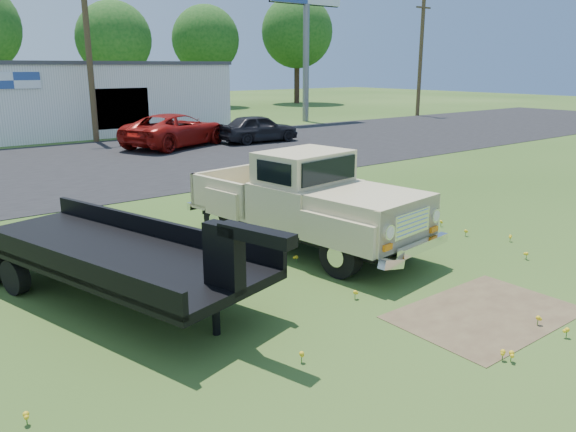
# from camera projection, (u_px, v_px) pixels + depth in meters

# --- Properties ---
(ground) EXTENTS (140.00, 140.00, 0.00)m
(ground) POSITION_uv_depth(u_px,v_px,m) (298.00, 281.00, 10.53)
(ground) COLOR #274817
(ground) RESTS_ON ground
(asphalt_lot) EXTENTS (90.00, 14.00, 0.02)m
(asphalt_lot) POSITION_uv_depth(u_px,v_px,m) (58.00, 169.00, 21.97)
(asphalt_lot) COLOR black
(asphalt_lot) RESTS_ON ground
(dirt_patch_a) EXTENTS (3.00, 2.00, 0.01)m
(dirt_patch_a) POSITION_uv_depth(u_px,v_px,m) (485.00, 314.00, 9.13)
(dirt_patch_a) COLOR brown
(dirt_patch_a) RESTS_ON ground
(dirt_patch_b) EXTENTS (2.20, 1.60, 0.01)m
(dirt_patch_b) POSITION_uv_depth(u_px,v_px,m) (123.00, 254.00, 12.01)
(dirt_patch_b) COLOR brown
(dirt_patch_b) RESTS_ON ground
(commercial_building) EXTENTS (14.20, 8.20, 4.15)m
(commercial_building) POSITION_uv_depth(u_px,v_px,m) (97.00, 96.00, 34.12)
(commercial_building) COLOR silver
(commercial_building) RESTS_ON ground
(utility_pole_mid) EXTENTS (1.60, 0.30, 9.00)m
(utility_pole_mid) POSITION_uv_depth(u_px,v_px,m) (89.00, 51.00, 28.48)
(utility_pole_mid) COLOR #473421
(utility_pole_mid) RESTS_ON ground
(utility_pole_east) EXTENTS (1.60, 0.30, 9.00)m
(utility_pole_east) POSITION_uv_depth(u_px,v_px,m) (421.00, 56.00, 43.88)
(utility_pole_east) COLOR #473421
(utility_pole_east) RESTS_ON ground
(treeline_e) EXTENTS (6.08, 6.08, 9.04)m
(treeline_e) POSITION_uv_depth(u_px,v_px,m) (114.00, 39.00, 45.83)
(treeline_e) COLOR #39241A
(treeline_e) RESTS_ON ground
(treeline_f) EXTENTS (6.40, 6.40, 9.52)m
(treeline_f) POSITION_uv_depth(u_px,v_px,m) (206.00, 40.00, 53.58)
(treeline_f) COLOR #39241A
(treeline_f) RESTS_ON ground
(treeline_g) EXTENTS (7.36, 7.36, 10.95)m
(treeline_g) POSITION_uv_depth(u_px,v_px,m) (297.00, 32.00, 58.11)
(treeline_g) COLOR #39241A
(treeline_g) RESTS_ON ground
(vintage_pickup_truck) EXTENTS (3.08, 6.16, 2.14)m
(vintage_pickup_truck) POSITION_uv_depth(u_px,v_px,m) (304.00, 199.00, 12.29)
(vintage_pickup_truck) COLOR tan
(vintage_pickup_truck) RESTS_ON ground
(flatbed_trailer) EXTENTS (3.94, 6.98, 1.81)m
(flatbed_trailer) POSITION_uv_depth(u_px,v_px,m) (108.00, 246.00, 9.64)
(flatbed_trailer) COLOR black
(flatbed_trailer) RESTS_ON ground
(red_pickup) EXTENTS (6.43, 4.76, 1.62)m
(red_pickup) POSITION_uv_depth(u_px,v_px,m) (176.00, 130.00, 27.67)
(red_pickup) COLOR maroon
(red_pickup) RESTS_ON ground
(dark_sedan) EXTENTS (4.34, 1.99, 1.44)m
(dark_sedan) POSITION_uv_depth(u_px,v_px,m) (259.00, 129.00, 29.30)
(dark_sedan) COLOR black
(dark_sedan) RESTS_ON ground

